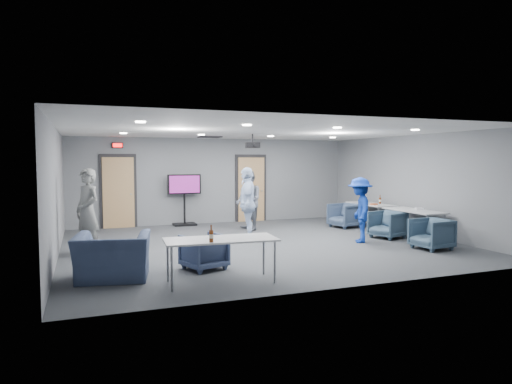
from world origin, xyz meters
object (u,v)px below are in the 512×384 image
object	(u,v)px
bottle_right	(380,200)
chair_front_b	(113,257)
person_a	(88,212)
person_d	(360,210)
table_front_left	(221,241)
chair_right_b	(387,225)
projector	(253,145)
bottle_front	(211,236)
chair_right_a	(345,215)
person_b	(249,200)
person_c	(247,204)
chair_front_a	(204,251)
tv_stand	(184,197)
chair_right_c	(431,234)
table_right_b	(414,212)
table_right_a	(371,205)

from	to	relation	value
bottle_right	chair_front_b	bearing A→B (deg)	-157.08
person_a	person_d	world-z (taller)	person_a
table_front_left	chair_right_b	bearing A→B (deg)	30.43
chair_front_b	projector	distance (m)	5.27
person_d	bottle_front	distance (m)	5.16
person_a	chair_right_a	size ratio (longest dim) A/B	2.32
chair_right_b	person_b	bearing A→B (deg)	-147.22
person_b	chair_right_b	size ratio (longest dim) A/B	2.24
bottle_front	projector	xyz separation A→B (m)	(2.27, 4.24, 1.57)
person_c	chair_right_b	bearing A→B (deg)	94.01
chair_front_a	tv_stand	size ratio (longest dim) A/B	0.46
chair_right_c	projector	xyz separation A→B (m)	(-3.20, 2.99, 2.06)
person_a	chair_right_a	world-z (taller)	person_a
chair_right_c	chair_right_a	bearing A→B (deg)	175.69
person_b	chair_right_a	size ratio (longest dim) A/B	2.17
person_c	table_front_left	world-z (taller)	person_c
chair_right_c	person_d	bearing A→B (deg)	-147.90
projector	table_right_b	bearing A→B (deg)	-10.07
table_front_left	bottle_right	distance (m)	7.33
chair_front_b	table_right_a	world-z (taller)	chair_front_b
table_right_b	tv_stand	xyz separation A→B (m)	(-5.06, 4.38, 0.21)
chair_right_a	table_right_b	world-z (taller)	table_right_b
tv_stand	projector	size ratio (longest dim) A/B	3.77
person_d	chair_right_c	distance (m)	1.74
chair_front_b	table_right_a	bearing A→B (deg)	-144.40
chair_right_a	bottle_right	xyz separation A→B (m)	(0.88, -0.52, 0.47)
person_a	bottle_right	bearing A→B (deg)	64.95
table_right_a	chair_right_a	bearing A→B (deg)	63.52
table_right_a	bottle_right	bearing A→B (deg)	-131.99
person_d	chair_right_a	distance (m)	2.50
chair_right_c	bottle_right	xyz separation A→B (m)	(0.85, 3.09, 0.48)
person_b	chair_front_a	bearing A→B (deg)	-35.65
table_right_b	bottle_front	size ratio (longest dim) A/B	6.37
chair_front_a	table_right_a	size ratio (longest dim) A/B	0.43
person_c	table_right_b	xyz separation A→B (m)	(4.14, -1.21, -0.24)
bottle_front	tv_stand	world-z (taller)	tv_stand
bottle_right	table_right_a	bearing A→B (deg)	138.01
person_c	table_right_a	xyz separation A→B (m)	(4.14, 0.69, -0.24)
chair_front_b	bottle_right	size ratio (longest dim) A/B	4.55
person_b	person_d	bearing A→B (deg)	28.92
table_right_b	bottle_front	world-z (taller)	bottle_front
person_d	table_front_left	distance (m)	4.83
bottle_front	person_c	bearing A→B (deg)	62.75
table_right_a	bottle_front	xyz separation A→B (m)	(-6.12, -4.52, 0.15)
person_b	chair_front_b	bearing A→B (deg)	-48.58
chair_right_b	projector	bearing A→B (deg)	-129.98
person_b	person_d	world-z (taller)	person_b
chair_right_c	bottle_right	size ratio (longest dim) A/B	2.92
person_b	table_right_a	bearing A→B (deg)	71.20
person_b	tv_stand	distance (m)	2.24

